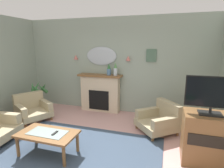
{
  "coord_description": "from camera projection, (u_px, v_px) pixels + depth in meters",
  "views": [
    {
      "loc": [
        1.59,
        -2.46,
        2.04
      ],
      "look_at": [
        0.32,
        1.6,
        1.12
      ],
      "focal_mm": 29.04,
      "sensor_mm": 36.0,
      "label": 1
    }
  ],
  "objects": [
    {
      "name": "patterned_rug",
      "position": [
        73.0,
        156.0,
        3.38
      ],
      "size": [
        3.2,
        2.4,
        0.01
      ],
      "primitive_type": "cube",
      "color": "#38475B",
      "rests_on": "ground"
    },
    {
      "name": "tv_flatscreen",
      "position": [
        212.0,
        95.0,
        2.97
      ],
      "size": [
        0.84,
        0.24,
        0.65
      ],
      "color": "black",
      "rests_on": "tv_cabinet"
    },
    {
      "name": "wall_sconce_right",
      "position": [
        128.0,
        58.0,
        5.25
      ],
      "size": [
        0.14,
        0.14,
        0.14
      ],
      "primitive_type": "cone",
      "color": "#D17066"
    },
    {
      "name": "mantel_vase_left",
      "position": [
        109.0,
        70.0,
        5.37
      ],
      "size": [
        0.12,
        0.12,
        0.35
      ],
      "color": "#4C7093",
      "rests_on": "fireplace"
    },
    {
      "name": "coffee_table",
      "position": [
        48.0,
        135.0,
        3.39
      ],
      "size": [
        1.1,
        0.6,
        0.45
      ],
      "color": "brown",
      "rests_on": "ground"
    },
    {
      "name": "framed_picture",
      "position": [
        151.0,
        56.0,
        5.1
      ],
      "size": [
        0.28,
        0.03,
        0.36
      ],
      "primitive_type": "cube",
      "color": "#4C6B56"
    },
    {
      "name": "tv_remote",
      "position": [
        55.0,
        133.0,
        3.33
      ],
      "size": [
        0.04,
        0.16,
        0.02
      ],
      "primitive_type": "cube",
      "color": "black",
      "rests_on": "coffee_table"
    },
    {
      "name": "floor",
      "position": [
        68.0,
        166.0,
        3.21
      ],
      "size": [
        6.71,
        6.61,
        0.1
      ],
      "primitive_type": "cube",
      "color": "#C6938E",
      "rests_on": "ground"
    },
    {
      "name": "wall_back",
      "position": [
        114.0,
        65.0,
        5.56
      ],
      "size": [
        6.71,
        0.1,
        2.85
      ],
      "primitive_type": "cube",
      "color": "#93A393",
      "rests_on": "ground"
    },
    {
      "name": "tv_cabinet",
      "position": [
        207.0,
        138.0,
        3.15
      ],
      "size": [
        0.8,
        0.57,
        0.9
      ],
      "color": "brown",
      "rests_on": "ground"
    },
    {
      "name": "armchair_near_fireplace",
      "position": [
        160.0,
        119.0,
        4.32
      ],
      "size": [
        1.14,
        1.14,
        0.71
      ],
      "color": "tan",
      "rests_on": "ground"
    },
    {
      "name": "wall_mirror",
      "position": [
        101.0,
        56.0,
        5.54
      ],
      "size": [
        0.96,
        0.06,
        0.56
      ],
      "primitive_type": "ellipsoid",
      "color": "#B2BCC6"
    },
    {
      "name": "potted_plant_tall_palm",
      "position": [
        39.0,
        96.0,
        5.72
      ],
      "size": [
        0.57,
        0.58,
        0.93
      ],
      "color": "silver",
      "rests_on": "ground"
    },
    {
      "name": "wall_sconce_left",
      "position": [
        76.0,
        57.0,
        5.75
      ],
      "size": [
        0.14,
        0.14,
        0.14
      ],
      "primitive_type": "cone",
      "color": "#D17066"
    },
    {
      "name": "fireplace",
      "position": [
        100.0,
        93.0,
        5.64
      ],
      "size": [
        1.36,
        0.36,
        1.16
      ],
      "color": "beige",
      "rests_on": "ground"
    },
    {
      "name": "armchair_by_coffee_table",
      "position": [
        32.0,
        108.0,
        5.06
      ],
      "size": [
        1.11,
        1.1,
        0.71
      ],
      "color": "tan",
      "rests_on": "ground"
    },
    {
      "name": "mantel_vase_right",
      "position": [
        115.0,
        69.0,
        5.31
      ],
      "size": [
        0.11,
        0.11,
        0.38
      ],
      "color": "silver",
      "rests_on": "fireplace"
    }
  ]
}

